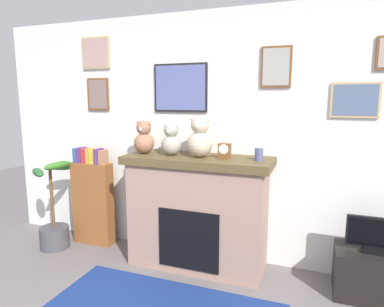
# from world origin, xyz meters

# --- Properties ---
(back_wall) EXTENTS (5.20, 0.15, 2.60)m
(back_wall) POSITION_xyz_m (-0.00, 2.00, 1.31)
(back_wall) COLOR silver
(back_wall) RESTS_ON ground_plane
(fireplace) EXTENTS (1.48, 0.59, 1.15)m
(fireplace) POSITION_xyz_m (-0.02, 1.67, 0.58)
(fireplace) COLOR gray
(fireplace) RESTS_ON ground_plane
(bookshelf) EXTENTS (0.49, 0.16, 1.15)m
(bookshelf) POSITION_xyz_m (-1.36, 1.74, 0.54)
(bookshelf) COLOR brown
(bookshelf) RESTS_ON ground_plane
(potted_plant) EXTENTS (0.44, 0.54, 1.03)m
(potted_plant) POSITION_xyz_m (-1.71, 1.47, 0.33)
(potted_plant) COLOR #3F3F44
(potted_plant) RESTS_ON ground_plane
(tv_stand) EXTENTS (0.63, 0.40, 0.42)m
(tv_stand) POSITION_xyz_m (1.60, 1.64, 0.21)
(tv_stand) COLOR black
(tv_stand) RESTS_ON ground_plane
(television) EXTENTS (0.48, 0.14, 0.31)m
(television) POSITION_xyz_m (1.60, 1.64, 0.56)
(television) COLOR black
(television) RESTS_ON tv_stand
(candle_jar) EXTENTS (0.08, 0.08, 0.12)m
(candle_jar) POSITION_xyz_m (0.59, 1.65, 1.21)
(candle_jar) COLOR #4C517A
(candle_jar) RESTS_ON fireplace
(mantel_clock) EXTENTS (0.11, 0.09, 0.15)m
(mantel_clock) POSITION_xyz_m (0.26, 1.65, 1.22)
(mantel_clock) COLOR brown
(mantel_clock) RESTS_ON fireplace
(teddy_bear_grey) EXTENTS (0.21, 0.21, 0.34)m
(teddy_bear_grey) POSITION_xyz_m (-0.61, 1.65, 1.30)
(teddy_bear_grey) COLOR #936148
(teddy_bear_grey) RESTS_ON fireplace
(teddy_bear_brown) EXTENTS (0.20, 0.20, 0.33)m
(teddy_bear_brown) POSITION_xyz_m (-0.30, 1.65, 1.29)
(teddy_bear_brown) COLOR gray
(teddy_bear_brown) RESTS_ON fireplace
(teddy_bear_tan) EXTENTS (0.25, 0.25, 0.40)m
(teddy_bear_tan) POSITION_xyz_m (0.01, 1.65, 1.33)
(teddy_bear_tan) COLOR #BCA88E
(teddy_bear_tan) RESTS_ON fireplace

